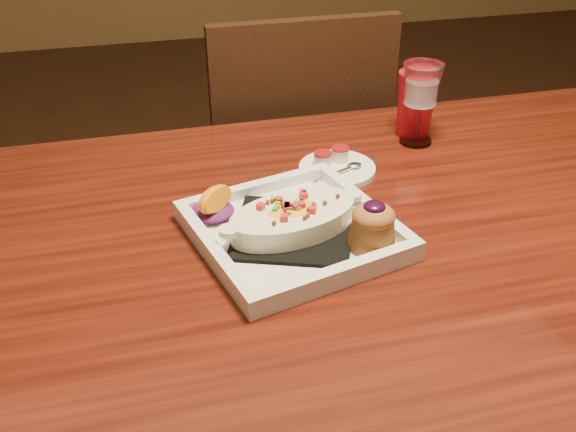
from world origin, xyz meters
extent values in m
cube|color=#631C0E|center=(0.00, 0.00, 0.73)|extent=(1.50, 0.90, 0.04)
cylinder|color=black|center=(-0.67, 0.37, 0.35)|extent=(0.07, 0.07, 0.71)
cylinder|color=black|center=(0.67, 0.37, 0.35)|extent=(0.07, 0.07, 0.71)
cube|color=black|center=(0.00, 0.70, 0.45)|extent=(0.42, 0.42, 0.04)
cylinder|color=black|center=(0.17, 0.87, 0.23)|extent=(0.04, 0.04, 0.45)
cylinder|color=black|center=(-0.17, 0.87, 0.23)|extent=(0.04, 0.04, 0.45)
cylinder|color=black|center=(0.17, 0.53, 0.23)|extent=(0.04, 0.04, 0.45)
cylinder|color=black|center=(-0.17, 0.53, 0.23)|extent=(0.04, 0.04, 0.45)
cube|color=black|center=(0.00, 0.51, 0.70)|extent=(0.40, 0.03, 0.46)
cube|color=white|center=(-0.15, 0.03, 0.76)|extent=(0.33, 0.33, 0.01)
cube|color=black|center=(-0.15, 0.03, 0.77)|extent=(0.22, 0.22, 0.01)
ellipsoid|color=#FFAB30|center=(-0.15, 0.03, 0.79)|extent=(0.18, 0.12, 0.03)
ellipsoid|color=#5E155B|center=(-0.26, 0.10, 0.77)|extent=(0.06, 0.07, 0.02)
cone|color=#985B26|center=(-0.05, -0.03, 0.79)|extent=(0.07, 0.07, 0.05)
ellipsoid|color=#985B26|center=(-0.05, -0.03, 0.81)|extent=(0.06, 0.06, 0.03)
ellipsoid|color=black|center=(-0.05, -0.03, 0.83)|extent=(0.03, 0.03, 0.01)
cylinder|color=silver|center=(0.15, 0.28, 0.75)|extent=(0.06, 0.06, 0.01)
cylinder|color=silver|center=(0.15, 0.28, 0.79)|extent=(0.01, 0.01, 0.07)
cone|color=silver|center=(0.15, 0.28, 0.86)|extent=(0.07, 0.07, 0.08)
cylinder|color=white|center=(-0.02, 0.21, 0.75)|extent=(0.13, 0.13, 0.01)
cylinder|color=silver|center=(-0.05, 0.22, 0.77)|extent=(0.03, 0.03, 0.02)
cylinder|color=maroon|center=(-0.05, 0.22, 0.78)|extent=(0.03, 0.03, 0.00)
cylinder|color=silver|center=(-0.01, 0.23, 0.77)|extent=(0.03, 0.03, 0.02)
cylinder|color=maroon|center=(-0.01, 0.23, 0.78)|extent=(0.03, 0.03, 0.00)
cylinder|color=silver|center=(-0.29, 0.12, 0.76)|extent=(0.03, 0.03, 0.02)
cylinder|color=maroon|center=(-0.29, 0.12, 0.77)|extent=(0.03, 0.03, 0.00)
cone|color=red|center=(0.16, 0.32, 0.81)|extent=(0.07, 0.07, 0.12)
camera|label=1|loc=(-0.35, -0.72, 1.28)|focal=40.00mm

